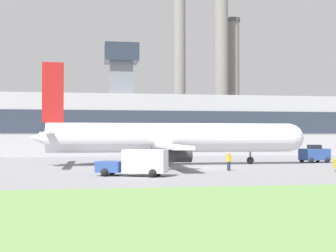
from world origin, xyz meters
The scene contains 9 objects.
ground_plane centered at (0.00, 0.00, 0.00)m, with size 400.00×400.00×0.00m, color gray.
terminal_building centered at (-0.32, 34.61, 5.50)m, with size 72.66×10.23×19.54m.
smokestack_left centered at (8.42, 61.04, 19.01)m, with size 3.21×3.21×37.77m.
smokestack_right centered at (19.01, 62.18, 19.64)m, with size 3.89×3.89×38.97m.
smokestack_far centered at (23.14, 65.51, 16.74)m, with size 3.45×3.45×33.19m.
airplane centered at (-3.27, 5.93, 3.14)m, with size 32.68×28.20×11.77m.
pushback_tug centered at (15.75, 7.46, 1.04)m, with size 3.62×3.06×2.27m.
fuel_truck centered at (-8.49, -8.68, 1.12)m, with size 6.26×4.03×2.26m.
ground_crew_person centered at (1.00, -3.97, 0.94)m, with size 0.54×0.54×1.84m.
Camera 1 is at (-12.31, -48.35, 3.49)m, focal length 50.00 mm.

